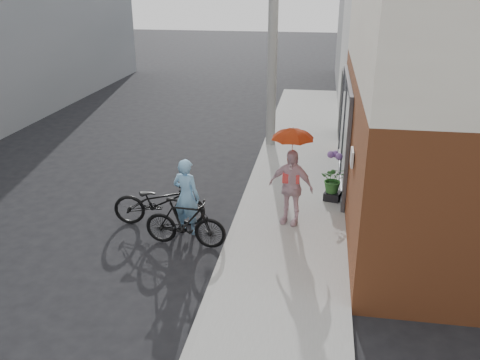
% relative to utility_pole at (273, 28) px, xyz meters
% --- Properties ---
extents(ground, '(80.00, 80.00, 0.00)m').
position_rel_utility_pole_xyz_m(ground, '(-1.10, -6.00, -3.50)').
color(ground, black).
rests_on(ground, ground).
extents(sidewalk, '(2.20, 24.00, 0.12)m').
position_rel_utility_pole_xyz_m(sidewalk, '(1.00, -4.00, -3.44)').
color(sidewalk, '#999A94').
rests_on(sidewalk, ground).
extents(curb, '(0.12, 24.00, 0.12)m').
position_rel_utility_pole_xyz_m(curb, '(-0.16, -4.00, -3.44)').
color(curb, '#9E9E99').
rests_on(curb, ground).
extents(plaster_building, '(8.00, 6.00, 7.00)m').
position_rel_utility_pole_xyz_m(plaster_building, '(6.10, 3.00, 0.00)').
color(plaster_building, silver).
rests_on(plaster_building, ground).
extents(east_building_far, '(8.00, 8.00, 7.00)m').
position_rel_utility_pole_xyz_m(east_building_far, '(6.10, 10.00, 0.00)').
color(east_building_far, gray).
rests_on(east_building_far, ground).
extents(utility_pole, '(0.28, 0.28, 7.00)m').
position_rel_utility_pole_xyz_m(utility_pole, '(0.00, 0.00, 0.00)').
color(utility_pole, '#9E9E99').
rests_on(utility_pole, ground).
extents(officer, '(0.66, 0.53, 1.58)m').
position_rel_utility_pole_xyz_m(officer, '(-1.09, -5.73, -2.71)').
color(officer, '#80B9E3').
rests_on(officer, ground).
extents(bike_left, '(1.98, 0.87, 1.01)m').
position_rel_utility_pole_xyz_m(bike_left, '(-1.75, -5.48, -3.00)').
color(bike_left, black).
rests_on(bike_left, ground).
extents(bike_right, '(1.64, 0.56, 0.97)m').
position_rel_utility_pole_xyz_m(bike_right, '(-0.99, -6.27, -3.01)').
color(bike_right, black).
rests_on(bike_right, ground).
extents(kimono_woman, '(1.00, 0.63, 1.58)m').
position_rel_utility_pole_xyz_m(kimono_woman, '(0.94, -5.19, -2.59)').
color(kimono_woman, silver).
rests_on(kimono_woman, sidewalk).
extents(parasol, '(0.81, 0.81, 0.71)m').
position_rel_utility_pole_xyz_m(parasol, '(0.94, -5.19, -1.44)').
color(parasol, '#C94217').
rests_on(parasol, kimono_woman).
extents(planter, '(0.43, 0.43, 0.18)m').
position_rel_utility_pole_xyz_m(planter, '(1.83, -3.89, -3.29)').
color(planter, black).
rests_on(planter, sidewalk).
extents(potted_plant, '(0.57, 0.49, 0.63)m').
position_rel_utility_pole_xyz_m(potted_plant, '(1.83, -3.89, -2.88)').
color(potted_plant, '#336F2C').
rests_on(potted_plant, planter).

